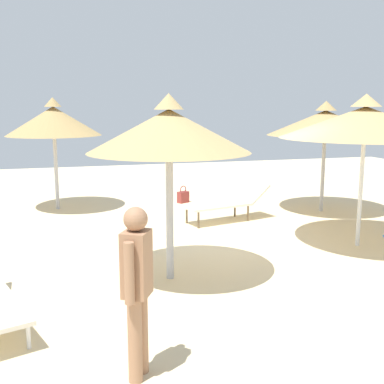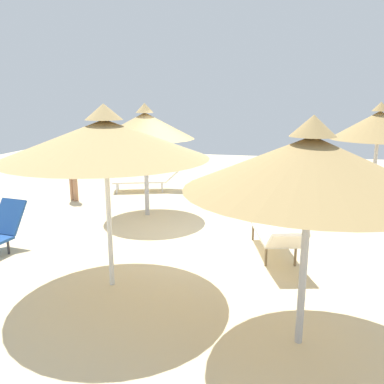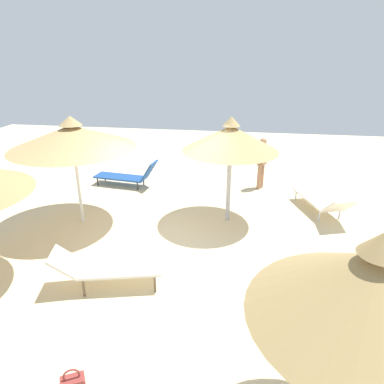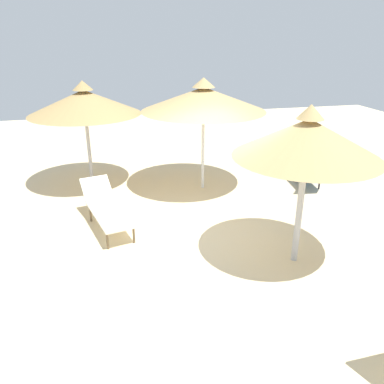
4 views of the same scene
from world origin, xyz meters
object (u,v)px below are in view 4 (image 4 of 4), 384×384
at_px(parasol_umbrella_near_left, 203,99).
at_px(parasol_umbrella_near_right, 308,138).
at_px(lounge_chair_edge, 305,170).
at_px(parasol_umbrella_front, 84,102).
at_px(lounge_chair_center, 106,207).

height_order(parasol_umbrella_near_left, parasol_umbrella_near_right, parasol_umbrella_near_left).
distance_m(parasol_umbrella_near_left, lounge_chair_edge, 3.20).
distance_m(parasol_umbrella_front, lounge_chair_center, 3.00).
distance_m(parasol_umbrella_near_left, parasol_umbrella_near_right, 3.67).
bearing_deg(lounge_chair_edge, parasol_umbrella_front, 76.91).
distance_m(parasol_umbrella_near_left, lounge_chair_center, 3.38).
bearing_deg(lounge_chair_center, parasol_umbrella_front, 6.81).
relative_size(parasol_umbrella_front, lounge_chair_edge, 1.27).
bearing_deg(lounge_chair_edge, parasol_umbrella_near_right, 149.30).
relative_size(parasol_umbrella_near_left, parasol_umbrella_front, 1.09).
height_order(parasol_umbrella_near_right, parasol_umbrella_front, parasol_umbrella_near_right).
bearing_deg(parasol_umbrella_front, lounge_chair_center, -173.19).
bearing_deg(parasol_umbrella_near_right, parasol_umbrella_front, 36.72).
distance_m(parasol_umbrella_near_left, parasol_umbrella_front, 2.83).
distance_m(parasol_umbrella_near_right, lounge_chair_center, 4.03).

